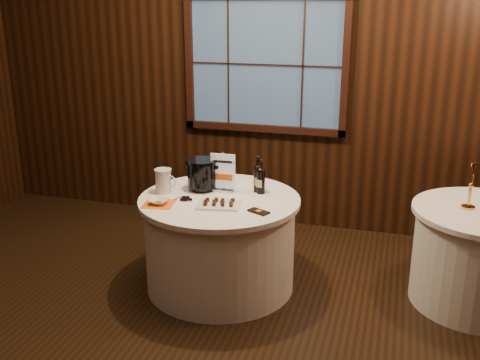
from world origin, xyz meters
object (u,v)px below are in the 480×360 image
(side_table, at_px, (480,257))
(chocolate_plate, at_px, (218,204))
(port_bottle_left, at_px, (258,176))
(glass_pitcher, at_px, (163,181))
(main_table, at_px, (220,242))
(chocolate_box, at_px, (259,212))
(cracker_bowl, at_px, (159,201))
(grape_bunch, at_px, (186,199))
(ice_bucket, at_px, (202,174))
(sign_stand, at_px, (223,178))
(port_bottle_right, at_px, (261,179))
(brass_candlestick, at_px, (470,192))

(side_table, relative_size, chocolate_plate, 3.06)
(chocolate_plate, bearing_deg, port_bottle_left, 63.77)
(glass_pitcher, bearing_deg, main_table, 2.73)
(chocolate_box, bearing_deg, cracker_bowl, -150.34)
(chocolate_box, xyz_separation_m, glass_pitcher, (-0.85, 0.21, 0.09))
(main_table, bearing_deg, side_table, 8.53)
(grape_bunch, relative_size, cracker_bowl, 1.01)
(chocolate_box, bearing_deg, ice_bucket, 173.96)
(side_table, distance_m, port_bottle_left, 1.82)
(main_table, height_order, sign_stand, sign_stand)
(ice_bucket, height_order, glass_pitcher, ice_bucket)
(chocolate_plate, relative_size, glass_pitcher, 1.79)
(glass_pitcher, bearing_deg, port_bottle_right, 17.07)
(port_bottle_left, bearing_deg, brass_candlestick, -10.41)
(main_table, distance_m, brass_candlestick, 1.96)
(sign_stand, height_order, brass_candlestick, brass_candlestick)
(main_table, bearing_deg, glass_pitcher, -179.21)
(ice_bucket, distance_m, brass_candlestick, 2.07)
(side_table, xyz_separation_m, cracker_bowl, (-2.40, -0.56, 0.40))
(port_bottle_left, bearing_deg, side_table, -10.50)
(sign_stand, distance_m, grape_bunch, 0.38)
(port_bottle_left, bearing_deg, ice_bucket, 177.84)
(port_bottle_left, xyz_separation_m, brass_candlestick, (1.61, 0.07, 0.00))
(port_bottle_right, distance_m, brass_candlestick, 1.58)
(chocolate_plate, bearing_deg, grape_bunch, 171.86)
(side_table, bearing_deg, brass_candlestick, -178.75)
(side_table, distance_m, cracker_bowl, 2.50)
(brass_candlestick, bearing_deg, grape_bunch, -168.25)
(port_bottle_left, distance_m, brass_candlestick, 1.61)
(main_table, distance_m, chocolate_plate, 0.44)
(chocolate_box, height_order, grape_bunch, grape_bunch)
(ice_bucket, height_order, grape_bunch, ice_bucket)
(main_table, distance_m, side_table, 2.02)
(main_table, distance_m, glass_pitcher, 0.67)
(port_bottle_left, xyz_separation_m, chocolate_plate, (-0.20, -0.41, -0.11))
(side_table, relative_size, port_bottle_left, 3.61)
(ice_bucket, relative_size, chocolate_box, 1.62)
(grape_bunch, xyz_separation_m, glass_pitcher, (-0.24, 0.13, 0.08))
(side_table, relative_size, chocolate_box, 6.80)
(port_bottle_right, height_order, ice_bucket, port_bottle_right)
(chocolate_box, bearing_deg, port_bottle_left, 131.77)
(port_bottle_left, bearing_deg, chocolate_plate, -129.00)
(ice_bucket, relative_size, brass_candlestick, 0.72)
(sign_stand, bearing_deg, port_bottle_left, 13.56)
(chocolate_plate, bearing_deg, main_table, 106.09)
(sign_stand, relative_size, glass_pitcher, 1.67)
(main_table, height_order, brass_candlestick, brass_candlestick)
(chocolate_box, bearing_deg, side_table, 44.32)
(glass_pitcher, bearing_deg, side_table, 9.01)
(grape_bunch, relative_size, glass_pitcher, 0.77)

